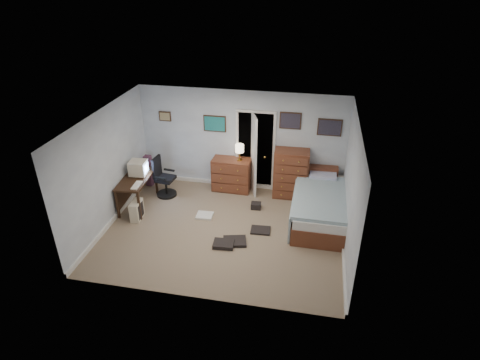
% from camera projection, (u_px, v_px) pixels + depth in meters
% --- Properties ---
extents(floor, '(5.00, 4.00, 0.02)m').
position_uv_depth(floor, '(224.00, 231.00, 8.59)').
color(floor, '#826B59').
rests_on(floor, ground).
extents(computer_desk, '(0.66, 1.29, 0.73)m').
position_uv_depth(computer_desk, '(133.00, 184.00, 9.24)').
color(computer_desk, '#331F11').
rests_on(computer_desk, floor).
extents(crt_monitor, '(0.40, 0.37, 0.35)m').
position_uv_depth(crt_monitor, '(138.00, 168.00, 9.19)').
color(crt_monitor, beige).
rests_on(crt_monitor, computer_desk).
extents(keyboard, '(0.17, 0.40, 0.02)m').
position_uv_depth(keyboard, '(137.00, 185.00, 8.81)').
color(keyboard, beige).
rests_on(keyboard, computer_desk).
extents(pc_tower, '(0.22, 0.42, 0.44)m').
position_uv_depth(pc_tower, '(137.00, 210.00, 8.89)').
color(pc_tower, beige).
rests_on(pc_tower, floor).
extents(office_chair, '(0.54, 0.54, 1.00)m').
position_uv_depth(office_chair, '(164.00, 181.00, 9.73)').
color(office_chair, black).
rests_on(office_chair, floor).
extents(media_stack, '(0.17, 0.17, 0.82)m').
position_uv_depth(media_stack, '(149.00, 171.00, 10.16)').
color(media_stack, maroon).
rests_on(media_stack, floor).
extents(low_dresser, '(0.96, 0.50, 0.83)m').
position_uv_depth(low_dresser, '(232.00, 175.00, 9.95)').
color(low_dresser, brown).
rests_on(low_dresser, floor).
extents(table_lamp, '(0.22, 0.22, 0.41)m').
position_uv_depth(table_lamp, '(240.00, 149.00, 9.58)').
color(table_lamp, gold).
rests_on(table_lamp, low_dresser).
extents(doorway, '(0.96, 1.12, 2.05)m').
position_uv_depth(doorway, '(257.00, 147.00, 10.01)').
color(doorway, black).
rests_on(doorway, floor).
extents(tall_dresser, '(0.83, 0.51, 1.20)m').
position_uv_depth(tall_dresser, '(291.00, 174.00, 9.60)').
color(tall_dresser, brown).
rests_on(tall_dresser, floor).
extents(headboard_bookcase, '(0.90, 0.27, 0.80)m').
position_uv_depth(headboard_bookcase, '(318.00, 180.00, 9.67)').
color(headboard_bookcase, brown).
rests_on(headboard_bookcase, floor).
extents(bed, '(1.22, 2.24, 0.73)m').
position_uv_depth(bed, '(320.00, 206.00, 8.81)').
color(bed, brown).
rests_on(bed, floor).
extents(wall_posters, '(4.38, 0.04, 0.60)m').
position_uv_depth(wall_posters, '(265.00, 123.00, 9.36)').
color(wall_posters, '#331E11').
rests_on(wall_posters, floor).
extents(floor_clutter, '(1.72, 1.79, 0.14)m').
position_uv_depth(floor_clutter, '(234.00, 230.00, 8.53)').
color(floor_clutter, black).
rests_on(floor_clutter, floor).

